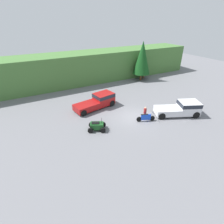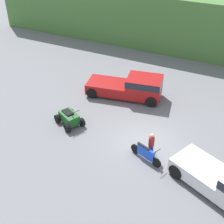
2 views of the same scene
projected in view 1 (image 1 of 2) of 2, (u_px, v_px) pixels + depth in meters
name	position (u px, v px, depth m)	size (l,w,h in m)	color
ground_plane	(133.00, 117.00, 21.77)	(80.00, 80.00, 0.00)	slate
hillside_backdrop	(86.00, 67.00, 32.88)	(44.00, 6.00, 5.33)	#477538
tree_left	(142.00, 58.00, 32.51)	(3.19, 3.19, 7.25)	brown
tree_mid_left	(144.00, 63.00, 34.06)	(2.30, 2.30, 5.22)	brown
pickup_truck_red	(98.00, 101.00, 23.73)	(5.92, 3.03, 1.78)	maroon
pickup_truck_second	(181.00, 108.00, 21.80)	(5.73, 4.02, 1.78)	silver
dirt_bike	(146.00, 118.00, 20.68)	(2.14, 0.98, 1.15)	black
quad_atv	(97.00, 126.00, 19.06)	(2.31, 2.06, 1.21)	black
rider_person	(145.00, 113.00, 20.87)	(0.46, 0.46, 1.66)	navy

